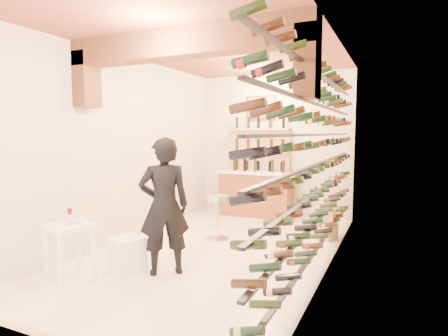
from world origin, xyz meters
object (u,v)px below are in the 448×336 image
white_stool (127,255)px  wine_rack (315,156)px  crate_lower (322,230)px  chrome_barstool (217,214)px  tasting_table (70,234)px  person (164,206)px  back_counter (256,192)px

white_stool → wine_rack: bearing=32.2°
crate_lower → wine_rack: bearing=-84.8°
wine_rack → white_stool: size_ratio=11.68×
wine_rack → crate_lower: bearing=95.2°
wine_rack → chrome_barstool: size_ratio=7.28×
tasting_table → person: person is taller
person → white_stool: bearing=-15.5°
wine_rack → chrome_barstool: bearing=162.8°
wine_rack → person: wine_rack is taller
wine_rack → white_stool: 2.89m
tasting_table → crate_lower: 4.21m
back_counter → chrome_barstool: size_ratio=2.17×
back_counter → tasting_table: 4.62m
back_counter → crate_lower: bearing=-35.1°
wine_rack → back_counter: (-1.83, 2.65, -1.02)m
person → wine_rack: bearing=173.0°
back_counter → chrome_barstool: bearing=-88.4°
chrome_barstool → wine_rack: bearing=-17.2°
person → chrome_barstool: 1.77m
wine_rack → crate_lower: 2.03m
white_stool → crate_lower: bearing=54.0°
person → crate_lower: size_ratio=3.91×
wine_rack → crate_lower: wine_rack is taller
tasting_table → crate_lower: tasting_table is taller
wine_rack → back_counter: 3.38m
tasting_table → chrome_barstool: (0.86, 2.45, -0.15)m
back_counter → white_stool: 4.05m
wine_rack → white_stool: wine_rack is taller
back_counter → person: person is taller
tasting_table → person: size_ratio=0.49×
white_stool → chrome_barstool: 1.98m
wine_rack → tasting_table: 3.38m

